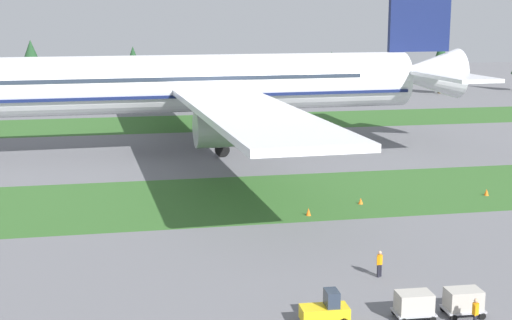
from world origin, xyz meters
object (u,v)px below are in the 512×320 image
at_px(taxiway_marker_0, 308,212).
at_px(taxiway_marker_1, 486,192).
at_px(airliner, 196,83).
at_px(ground_crew_loader, 475,312).
at_px(cargo_dolly_lead, 414,303).
at_px(cargo_dolly_second, 463,300).
at_px(ground_crew_marshaller, 380,263).
at_px(baggage_tug, 326,311).
at_px(taxiway_marker_2, 361,201).

relative_size(taxiway_marker_0, taxiway_marker_1, 1.03).
height_order(airliner, ground_crew_loader, airliner).
relative_size(cargo_dolly_lead, taxiway_marker_1, 3.64).
relative_size(cargo_dolly_lead, cargo_dolly_second, 1.00).
xyz_separation_m(airliner, ground_crew_marshaller, (6.17, -45.80, -7.39)).
bearing_deg(cargo_dolly_lead, taxiway_marker_0, 2.38).
height_order(taxiway_marker_0, taxiway_marker_1, taxiway_marker_0).
distance_m(cargo_dolly_second, ground_crew_loader, 1.81).
distance_m(ground_crew_loader, taxiway_marker_1, 31.18).
bearing_deg(airliner, baggage_tug, 178.35).
relative_size(airliner, taxiway_marker_2, 158.22).
height_order(baggage_tug, taxiway_marker_1, baggage_tug).
distance_m(cargo_dolly_second, ground_crew_marshaller, 7.26).
relative_size(ground_crew_marshaller, taxiway_marker_1, 2.80).
bearing_deg(baggage_tug, ground_crew_marshaller, -38.02).
bearing_deg(cargo_dolly_second, airliner, 11.42).
height_order(airliner, taxiway_marker_1, airliner).
relative_size(baggage_tug, ground_crew_loader, 1.52).
distance_m(cargo_dolly_second, taxiway_marker_1, 29.52).
height_order(airliner, ground_crew_marshaller, airliner).
bearing_deg(cargo_dolly_lead, taxiway_marker_1, -33.23).
bearing_deg(taxiway_marker_2, cargo_dolly_lead, -102.58).
bearing_deg(cargo_dolly_second, ground_crew_loader, 175.47).
distance_m(ground_crew_marshaller, taxiway_marker_2, 18.56).
distance_m(taxiway_marker_0, taxiway_marker_2, 6.22).
xyz_separation_m(cargo_dolly_lead, cargo_dolly_second, (2.90, -0.11, 0.00)).
bearing_deg(airliner, taxiway_marker_2, -160.60).
bearing_deg(baggage_tug, ground_crew_loader, -103.02).
xyz_separation_m(cargo_dolly_lead, taxiway_marker_0, (-0.07, 21.83, -0.60)).
relative_size(cargo_dolly_lead, taxiway_marker_0, 3.53).
xyz_separation_m(taxiway_marker_0, taxiway_marker_1, (18.05, 3.44, -0.01)).
height_order(cargo_dolly_second, ground_crew_loader, ground_crew_loader).
distance_m(airliner, taxiway_marker_0, 32.24).
bearing_deg(taxiway_marker_0, baggage_tug, -102.90).
relative_size(taxiway_marker_1, taxiway_marker_2, 1.16).
bearing_deg(cargo_dolly_lead, ground_crew_loader, -123.13).
bearing_deg(cargo_dolly_second, taxiway_marker_1, -28.52).
relative_size(ground_crew_marshaller, taxiway_marker_2, 3.26).
distance_m(taxiway_marker_0, taxiway_marker_1, 18.37).
xyz_separation_m(cargo_dolly_second, ground_crew_marshaller, (-2.38, 6.86, 0.03)).
relative_size(cargo_dolly_lead, ground_crew_loader, 1.30).
bearing_deg(taxiway_marker_1, cargo_dolly_second, -120.72).
relative_size(ground_crew_marshaller, taxiway_marker_0, 2.72).
relative_size(ground_crew_loader, taxiway_marker_0, 2.72).
bearing_deg(taxiway_marker_0, airliner, 100.29).
xyz_separation_m(baggage_tug, taxiway_marker_2, (10.52, 24.42, -0.55)).
relative_size(baggage_tug, taxiway_marker_2, 4.96).
bearing_deg(cargo_dolly_lead, baggage_tug, 90.00).
height_order(ground_crew_marshaller, ground_crew_loader, same).
bearing_deg(baggage_tug, cargo_dolly_second, -90.00).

